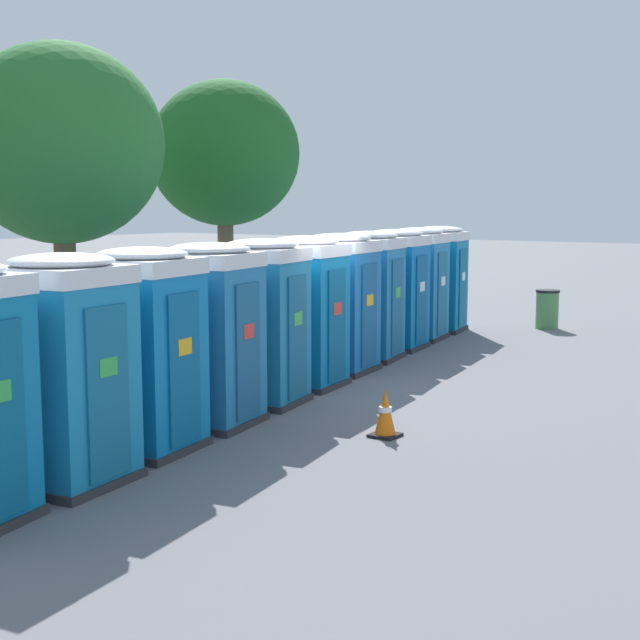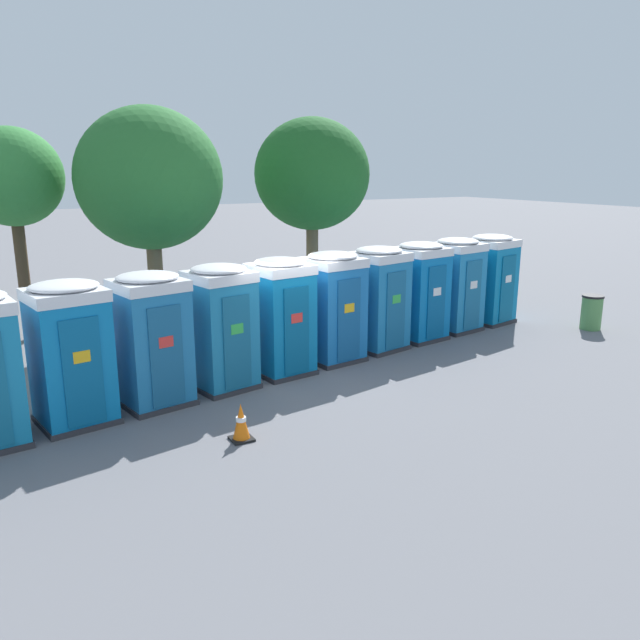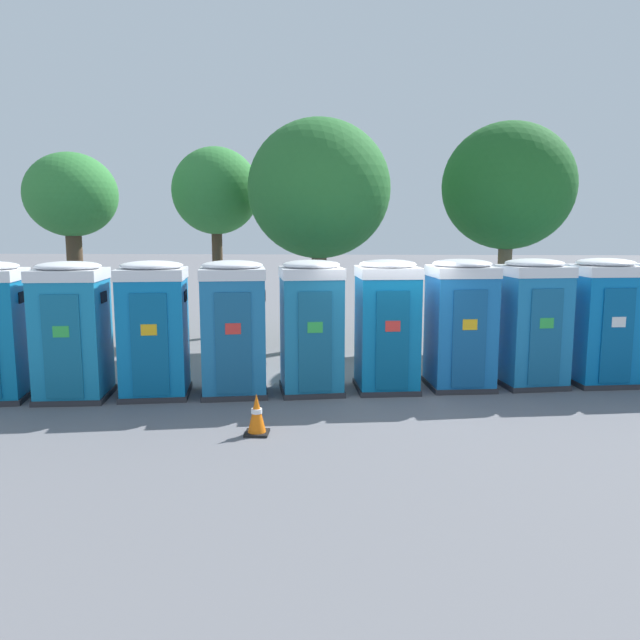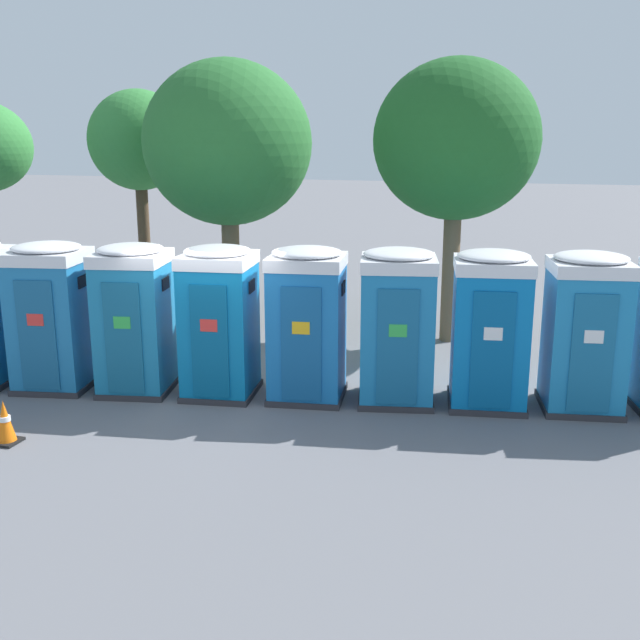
{
  "view_description": "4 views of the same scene",
  "coord_description": "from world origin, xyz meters",
  "px_view_note": "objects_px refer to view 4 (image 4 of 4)",
  "views": [
    {
      "loc": [
        -12.03,
        -8.72,
        3.05
      ],
      "look_at": [
        0.67,
        0.04,
        1.05
      ],
      "focal_mm": 50.0,
      "sensor_mm": 36.0,
      "label": 1
    },
    {
      "loc": [
        -5.65,
        -11.86,
        4.4
      ],
      "look_at": [
        1.11,
        0.11,
        1.01
      ],
      "focal_mm": 35.0,
      "sensor_mm": 36.0,
      "label": 2
    },
    {
      "loc": [
        -0.6,
        -12.05,
        3.15
      ],
      "look_at": [
        -1.27,
        -0.28,
        1.39
      ],
      "focal_mm": 35.0,
      "sensor_mm": 36.0,
      "label": 3
    },
    {
      "loc": [
        5.03,
        -11.19,
        4.28
      ],
      "look_at": [
        1.67,
        0.2,
        1.33
      ],
      "focal_mm": 42.0,
      "sensor_mm": 36.0,
      "label": 4
    }
  ],
  "objects_px": {
    "street_tree_0": "(228,144)",
    "portapotty_5": "(219,321)",
    "portapotty_7": "(397,325)",
    "street_tree_2": "(456,141)",
    "traffic_cone": "(5,422)",
    "portapotty_3": "(52,315)",
    "portapotty_9": "(585,331)",
    "portapotty_6": "(307,323)",
    "street_tree_1": "(139,142)",
    "portapotty_4": "(135,318)",
    "portapotty_8": "(490,328)"
  },
  "relations": [
    {
      "from": "portapotty_5",
      "to": "street_tree_2",
      "type": "height_order",
      "value": "street_tree_2"
    },
    {
      "from": "traffic_cone",
      "to": "portapotty_7",
      "type": "bearing_deg",
      "value": 33.53
    },
    {
      "from": "portapotty_3",
      "to": "street_tree_1",
      "type": "bearing_deg",
      "value": 104.99
    },
    {
      "from": "portapotty_5",
      "to": "portapotty_8",
      "type": "height_order",
      "value": "same"
    },
    {
      "from": "portapotty_7",
      "to": "traffic_cone",
      "type": "relative_size",
      "value": 3.97
    },
    {
      "from": "street_tree_1",
      "to": "portapotty_5",
      "type": "bearing_deg",
      "value": -51.24
    },
    {
      "from": "portapotty_5",
      "to": "portapotty_7",
      "type": "bearing_deg",
      "value": 10.22
    },
    {
      "from": "traffic_cone",
      "to": "street_tree_0",
      "type": "bearing_deg",
      "value": 85.46
    },
    {
      "from": "portapotty_3",
      "to": "portapotty_7",
      "type": "relative_size",
      "value": 1.0
    },
    {
      "from": "portapotty_4",
      "to": "traffic_cone",
      "type": "relative_size",
      "value": 3.97
    },
    {
      "from": "portapotty_4",
      "to": "portapotty_8",
      "type": "bearing_deg",
      "value": 9.6
    },
    {
      "from": "portapotty_5",
      "to": "portapotty_9",
      "type": "height_order",
      "value": "same"
    },
    {
      "from": "street_tree_2",
      "to": "portapotty_3",
      "type": "bearing_deg",
      "value": -140.93
    },
    {
      "from": "portapotty_6",
      "to": "portapotty_9",
      "type": "relative_size",
      "value": 1.0
    },
    {
      "from": "portapotty_7",
      "to": "street_tree_1",
      "type": "bearing_deg",
      "value": 145.37
    },
    {
      "from": "portapotty_7",
      "to": "portapotty_9",
      "type": "distance_m",
      "value": 2.94
    },
    {
      "from": "portapotty_6",
      "to": "street_tree_0",
      "type": "height_order",
      "value": "street_tree_0"
    },
    {
      "from": "portapotty_3",
      "to": "portapotty_5",
      "type": "bearing_deg",
      "value": 9.06
    },
    {
      "from": "street_tree_1",
      "to": "street_tree_2",
      "type": "relative_size",
      "value": 0.93
    },
    {
      "from": "portapotty_5",
      "to": "portapotty_9",
      "type": "bearing_deg",
      "value": 9.8
    },
    {
      "from": "portapotty_7",
      "to": "traffic_cone",
      "type": "xyz_separation_m",
      "value": [
        -5.0,
        -3.31,
        -0.97
      ]
    },
    {
      "from": "portapotty_6",
      "to": "traffic_cone",
      "type": "relative_size",
      "value": 3.97
    },
    {
      "from": "portapotty_9",
      "to": "portapotty_4",
      "type": "bearing_deg",
      "value": -170.36
    },
    {
      "from": "portapotty_7",
      "to": "street_tree_1",
      "type": "relative_size",
      "value": 0.47
    },
    {
      "from": "portapotty_4",
      "to": "portapotty_6",
      "type": "height_order",
      "value": "same"
    },
    {
      "from": "portapotty_3",
      "to": "portapotty_7",
      "type": "bearing_deg",
      "value": 9.64
    },
    {
      "from": "portapotty_3",
      "to": "street_tree_2",
      "type": "xyz_separation_m",
      "value": [
        6.16,
        5.0,
        2.87
      ]
    },
    {
      "from": "street_tree_2",
      "to": "traffic_cone",
      "type": "distance_m",
      "value": 9.86
    },
    {
      "from": "street_tree_0",
      "to": "portapotty_5",
      "type": "bearing_deg",
      "value": -69.57
    },
    {
      "from": "portapotty_3",
      "to": "street_tree_0",
      "type": "relative_size",
      "value": 0.43
    },
    {
      "from": "street_tree_0",
      "to": "street_tree_1",
      "type": "relative_size",
      "value": 1.09
    },
    {
      "from": "portapotty_7",
      "to": "street_tree_2",
      "type": "height_order",
      "value": "street_tree_2"
    },
    {
      "from": "portapotty_6",
      "to": "street_tree_1",
      "type": "relative_size",
      "value": 0.47
    },
    {
      "from": "portapotty_6",
      "to": "portapotty_4",
      "type": "bearing_deg",
      "value": -170.4
    },
    {
      "from": "portapotty_6",
      "to": "portapotty_5",
      "type": "bearing_deg",
      "value": -169.79
    },
    {
      "from": "portapotty_3",
      "to": "street_tree_2",
      "type": "bearing_deg",
      "value": 39.07
    },
    {
      "from": "portapotty_3",
      "to": "portapotty_6",
      "type": "height_order",
      "value": "same"
    },
    {
      "from": "portapotty_9",
      "to": "street_tree_1",
      "type": "distance_m",
      "value": 11.68
    },
    {
      "from": "portapotty_3",
      "to": "street_tree_2",
      "type": "height_order",
      "value": "street_tree_2"
    },
    {
      "from": "portapotty_4",
      "to": "portapotty_8",
      "type": "distance_m",
      "value": 5.88
    },
    {
      "from": "traffic_cone",
      "to": "portapotty_9",
      "type": "bearing_deg",
      "value": 25.64
    },
    {
      "from": "portapotty_9",
      "to": "portapotty_8",
      "type": "bearing_deg",
      "value": -170.21
    },
    {
      "from": "portapotty_7",
      "to": "portapotty_3",
      "type": "bearing_deg",
      "value": -170.36
    },
    {
      "from": "traffic_cone",
      "to": "portapotty_4",
      "type": "bearing_deg",
      "value": 75.64
    },
    {
      "from": "portapotty_9",
      "to": "street_tree_0",
      "type": "xyz_separation_m",
      "value": [
        -7.34,
        3.17,
        2.8
      ]
    },
    {
      "from": "street_tree_1",
      "to": "portapotty_4",
      "type": "bearing_deg",
      "value": -62.3
    },
    {
      "from": "portapotty_8",
      "to": "traffic_cone",
      "type": "distance_m",
      "value": 7.42
    },
    {
      "from": "portapotty_4",
      "to": "portapotty_9",
      "type": "xyz_separation_m",
      "value": [
        7.24,
        1.23,
        -0.0
      ]
    },
    {
      "from": "portapotty_4",
      "to": "portapotty_6",
      "type": "relative_size",
      "value": 1.0
    },
    {
      "from": "portapotty_7",
      "to": "street_tree_2",
      "type": "distance_m",
      "value": 4.95
    }
  ]
}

